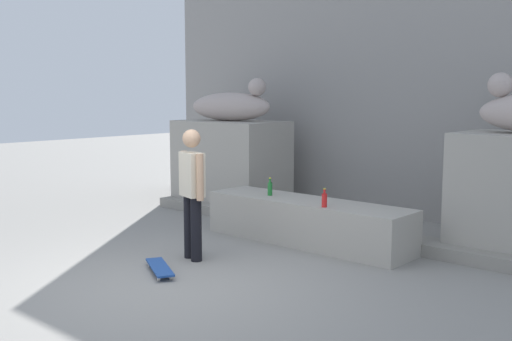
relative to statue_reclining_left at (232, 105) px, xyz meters
The scene contains 10 objects.
ground_plane 5.07m from the statue_reclining_left, 55.24° to the right, with size 40.00×40.00×0.00m, color gray.
facade_wall 3.20m from the statue_reclining_left, 29.62° to the left, with size 10.65×0.60×5.48m, color gray.
pedestal_left 1.09m from the statue_reclining_left, 165.82° to the right, with size 2.02×1.21×1.61m, color #A39E93.
statue_reclining_left is the anchor object (origin of this frame).
ledge_block 3.36m from the statue_reclining_left, 25.07° to the right, with size 3.14×0.80×0.62m, color #A39E93.
skater 3.73m from the statue_reclining_left, 54.09° to the right, with size 0.52×0.29×1.67m.
skateboard 4.61m from the statue_reclining_left, 57.78° to the right, with size 0.80×0.56×0.08m.
bottle_red 3.71m from the statue_reclining_left, 25.73° to the right, with size 0.07×0.07×0.25m.
bottle_green 2.68m from the statue_reclining_left, 32.72° to the right, with size 0.07×0.07×0.26m.
stair_step 3.29m from the statue_reclining_left, 13.28° to the right, with size 7.45×0.50×0.17m, color gray.
Camera 1 is at (5.12, -4.19, 2.12)m, focal length 42.77 mm.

